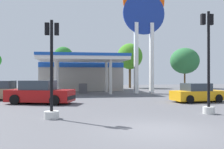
% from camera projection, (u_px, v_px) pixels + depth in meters
% --- Properties ---
extents(ground_plane, '(90.00, 90.00, 0.00)m').
position_uv_depth(ground_plane, '(160.00, 130.00, 9.23)').
color(ground_plane, '#56565B').
rests_on(ground_plane, ground).
extents(gas_station, '(10.59, 13.24, 4.30)m').
position_uv_depth(gas_station, '(81.00, 75.00, 33.98)').
color(gas_station, '#ADA89E').
rests_on(gas_station, ground).
extents(station_pole_sign, '(4.76, 0.56, 12.78)m').
position_uv_depth(station_pole_sign, '(144.00, 20.00, 28.36)').
color(station_pole_sign, white).
rests_on(station_pole_sign, ground).
extents(car_0, '(4.14, 2.21, 1.42)m').
position_uv_depth(car_0, '(197.00, 93.00, 19.15)').
color(car_0, black).
rests_on(car_0, ground).
extents(car_1, '(4.64, 2.59, 1.57)m').
position_uv_depth(car_1, '(2.00, 91.00, 20.83)').
color(car_1, black).
rests_on(car_1, ground).
extents(car_2, '(4.95, 3.18, 1.65)m').
position_uv_depth(car_2, '(40.00, 93.00, 18.02)').
color(car_2, black).
rests_on(car_2, ground).
extents(traffic_signal_1, '(0.69, 0.70, 4.57)m').
position_uv_depth(traffic_signal_1, '(52.00, 83.00, 11.76)').
color(traffic_signal_1, silver).
rests_on(traffic_signal_1, ground).
extents(traffic_signal_2, '(0.65, 0.66, 5.34)m').
position_uv_depth(traffic_signal_2, '(208.00, 73.00, 13.24)').
color(traffic_signal_2, silver).
rests_on(traffic_signal_2, ground).
extents(tree_1, '(2.90, 2.90, 6.32)m').
position_uv_depth(tree_1, '(63.00, 57.00, 38.07)').
color(tree_1, brown).
rests_on(tree_1, ground).
extents(tree_2, '(4.09, 4.09, 7.21)m').
position_uv_depth(tree_2, '(130.00, 56.00, 41.20)').
color(tree_2, brown).
rests_on(tree_2, ground).
extents(tree_3, '(4.59, 4.59, 6.42)m').
position_uv_depth(tree_3, '(185.00, 61.00, 40.47)').
color(tree_3, brown).
rests_on(tree_3, ground).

